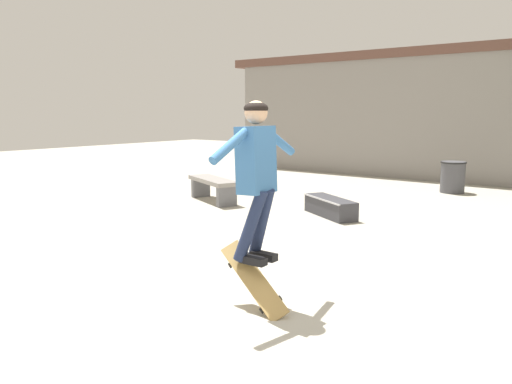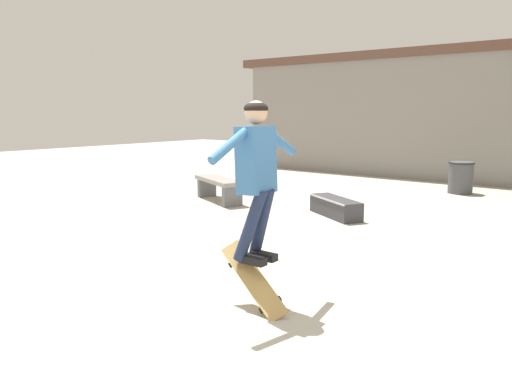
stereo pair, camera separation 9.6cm
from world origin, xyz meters
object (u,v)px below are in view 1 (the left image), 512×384
at_px(park_bench, 213,185).
at_px(skate_ledge, 330,207).
at_px(skater, 256,167).
at_px(skateboard_flipping, 254,280).
at_px(trash_bin, 453,176).

relative_size(park_bench, skate_ledge, 1.27).
height_order(skater, skateboard_flipping, skater).
bearing_deg(skater, skate_ledge, 108.65).
xyz_separation_m(skater, skateboard_flipping, (0.05, -0.10, -1.03)).
bearing_deg(park_bench, skater, -20.00).
xyz_separation_m(park_bench, skateboard_flipping, (4.04, -3.91, -0.06)).
bearing_deg(trash_bin, skateboard_flipping, -86.27).
bearing_deg(skateboard_flipping, trash_bin, 103.06).
bearing_deg(skate_ledge, skateboard_flipping, -39.65).
bearing_deg(skate_ledge, park_bench, -145.62).
height_order(skate_ledge, skater, skater).
xyz_separation_m(trash_bin, skateboard_flipping, (0.52, -7.99, -0.10)).
relative_size(skate_ledge, skateboard_flipping, 1.58).
height_order(park_bench, skate_ledge, park_bench).
height_order(park_bench, trash_bin, trash_bin).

